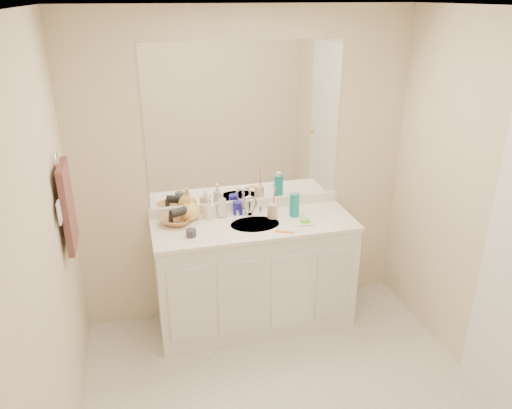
{
  "coord_description": "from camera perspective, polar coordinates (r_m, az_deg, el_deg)",
  "views": [
    {
      "loc": [
        -0.83,
        -2.24,
        2.46
      ],
      "look_at": [
        0.0,
        0.97,
        1.05
      ],
      "focal_mm": 35.0,
      "sensor_mm": 36.0,
      "label": 1
    }
  ],
  "objects": [
    {
      "name": "switch_plate",
      "position": [
        3.08,
        -21.56,
        -0.84
      ],
      "size": [
        0.01,
        0.08,
        0.13
      ],
      "primitive_type": "cube",
      "color": "white",
      "rests_on": "wall_left"
    },
    {
      "name": "tan_cup",
      "position": [
        3.8,
        1.9,
        -0.72
      ],
      "size": [
        0.09,
        0.09,
        0.11
      ],
      "primitive_type": "cylinder",
      "rotation": [
        0.0,
        0.0,
        -0.1
      ],
      "color": "beige",
      "rests_on": "countertop"
    },
    {
      "name": "mouthwash_bottle",
      "position": [
        3.82,
        4.41,
        -0.05
      ],
      "size": [
        0.09,
        0.09,
        0.18
      ],
      "primitive_type": "cylinder",
      "rotation": [
        0.0,
        0.0,
        0.31
      ],
      "color": "#0B888C",
      "rests_on": "countertop"
    },
    {
      "name": "soap_bottle_yellow",
      "position": [
        3.78,
        -7.55,
        -0.37
      ],
      "size": [
        0.18,
        0.18,
        0.19
      ],
      "primitive_type": "imported",
      "rotation": [
        0.0,
        0.0,
        0.28
      ],
      "color": "#F9CA61",
      "rests_on": "countertop"
    },
    {
      "name": "toothbrush",
      "position": [
        3.76,
        2.07,
        0.63
      ],
      "size": [
        0.02,
        0.04,
        0.21
      ],
      "primitive_type": "cylinder",
      "rotation": [
        0.14,
        0.0,
        0.18
      ],
      "color": "#FF439D",
      "rests_on": "tan_cup"
    },
    {
      "name": "soap_dish",
      "position": [
        3.72,
        5.62,
        -2.13
      ],
      "size": [
        0.12,
        0.1,
        0.01
      ],
      "primitive_type": "cube",
      "rotation": [
        0.0,
        0.0,
        -0.06
      ],
      "color": "white",
      "rests_on": "countertop"
    },
    {
      "name": "dark_jar",
      "position": [
        3.54,
        -7.43,
        -3.23
      ],
      "size": [
        0.07,
        0.07,
        0.05
      ],
      "primitive_type": "cylinder",
      "rotation": [
        0.0,
        0.0,
        -0.01
      ],
      "color": "#34343A",
      "rests_on": "countertop"
    },
    {
      "name": "mirror",
      "position": [
        3.74,
        -1.23,
        9.07
      ],
      "size": [
        1.48,
        0.01,
        1.2
      ],
      "primitive_type": "cube",
      "color": "white",
      "rests_on": "wall_back"
    },
    {
      "name": "towel_ring",
      "position": [
        3.18,
        -21.83,
        4.7
      ],
      "size": [
        0.01,
        0.11,
        0.11
      ],
      "primitive_type": "torus",
      "rotation": [
        0.0,
        1.57,
        0.0
      ],
      "color": "silver",
      "rests_on": "wall_left"
    },
    {
      "name": "wicker_basket",
      "position": [
        3.75,
        -9.07,
        -1.75
      ],
      "size": [
        0.31,
        0.31,
        0.06
      ],
      "primitive_type": "imported",
      "rotation": [
        0.0,
        0.0,
        -0.39
      ],
      "color": "#AD7446",
      "rests_on": "countertop"
    },
    {
      "name": "hair_dryer",
      "position": [
        3.73,
        -8.82,
        -0.87
      ],
      "size": [
        0.14,
        0.11,
        0.06
      ],
      "primitive_type": "cylinder",
      "rotation": [
        0.0,
        1.57,
        0.4
      ],
      "color": "black",
      "rests_on": "wicker_basket"
    },
    {
      "name": "sink_basin",
      "position": [
        3.71,
        -0.12,
        -2.41
      ],
      "size": [
        0.37,
        0.37,
        0.02
      ],
      "primitive_type": "cylinder",
      "color": "beige",
      "rests_on": "countertop"
    },
    {
      "name": "soap_bottle_white",
      "position": [
        3.8,
        -3.93,
        -0.02
      ],
      "size": [
        0.08,
        0.08,
        0.2
      ],
      "primitive_type": "imported",
      "rotation": [
        0.0,
        0.0,
        0.08
      ],
      "color": "silver",
      "rests_on": "countertop"
    },
    {
      "name": "soap_bottle_cream",
      "position": [
        3.79,
        -5.39,
        -0.4
      ],
      "size": [
        0.1,
        0.1,
        0.16
      ],
      "primitive_type": "imported",
      "rotation": [
        0.0,
        0.0,
        0.43
      ],
      "color": "#F6EEC8",
      "rests_on": "countertop"
    },
    {
      "name": "green_soap",
      "position": [
        3.72,
        5.63,
        -1.88
      ],
      "size": [
        0.07,
        0.05,
        0.02
      ],
      "primitive_type": "cube",
      "rotation": [
        0.0,
        0.0,
        0.14
      ],
      "color": "#71E638",
      "rests_on": "soap_dish"
    },
    {
      "name": "wall_back",
      "position": [
        3.85,
        -1.21,
        3.89
      ],
      "size": [
        2.6,
        0.02,
        2.4
      ],
      "primitive_type": "cube",
      "color": "beige",
      "rests_on": "floor"
    },
    {
      "name": "wall_left",
      "position": [
        2.62,
        -23.07,
        -7.85
      ],
      "size": [
        0.02,
        2.6,
        2.4
      ],
      "primitive_type": "cube",
      "color": "beige",
      "rests_on": "floor"
    },
    {
      "name": "blue_mug",
      "position": [
        3.85,
        -2.1,
        -0.4
      ],
      "size": [
        0.08,
        0.08,
        0.1
      ],
      "primitive_type": "cylinder",
      "rotation": [
        0.0,
        0.0,
        -0.08
      ],
      "color": "#1A1591",
      "rests_on": "countertop"
    },
    {
      "name": "backsplash",
      "position": [
        3.94,
        -1.12,
        -0.03
      ],
      "size": [
        1.52,
        0.03,
        0.08
      ],
      "primitive_type": "cube",
      "color": "white",
      "rests_on": "countertop"
    },
    {
      "name": "faucet",
      "position": [
        3.84,
        -0.78,
        -0.39
      ],
      "size": [
        0.02,
        0.02,
        0.11
      ],
      "primitive_type": "cylinder",
      "color": "silver",
      "rests_on": "countertop"
    },
    {
      "name": "wall_right",
      "position": [
        3.34,
        26.73,
        -1.79
      ],
      "size": [
        0.02,
        2.6,
        2.4
      ],
      "primitive_type": "cube",
      "color": "beige",
      "rests_on": "floor"
    },
    {
      "name": "countertop",
      "position": [
        3.73,
        -0.19,
        -2.32
      ],
      "size": [
        1.52,
        0.57,
        0.03
      ],
      "primitive_type": "cube",
      "color": "white",
      "rests_on": "vanity_cabinet"
    },
    {
      "name": "ceiling",
      "position": [
        2.39,
        6.26,
        21.41
      ],
      "size": [
        2.6,
        2.6,
        0.02
      ],
      "primitive_type": "cube",
      "color": "white",
      "rests_on": "wall_back"
    },
    {
      "name": "vanity_cabinet",
      "position": [
        3.94,
        -0.18,
        -8.12
      ],
      "size": [
        1.5,
        0.55,
        0.85
      ],
      "primitive_type": "cube",
      "color": "white",
      "rests_on": "floor"
    },
    {
      "name": "hand_towel",
      "position": [
        3.28,
        -20.72,
        -0.23
      ],
      "size": [
        0.04,
        0.32,
        0.55
      ],
      "primitive_type": "cube",
      "color": "#482926",
      "rests_on": "towel_ring"
    },
    {
      "name": "orange_comb",
      "position": [
        3.59,
        3.27,
        -3.14
      ],
      "size": [
        0.13,
        0.08,
        0.01
      ],
      "primitive_type": "cube",
      "rotation": [
        0.0,
        0.0,
        -0.41
      ],
      "color": "orange",
      "rests_on": "countertop"
    }
  ]
}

